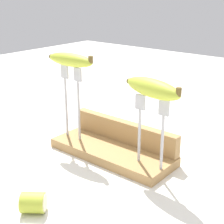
% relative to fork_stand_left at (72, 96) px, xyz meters
% --- Properties ---
extents(ground_plane, '(3.00, 3.00, 0.00)m').
position_rel_fork_stand_left_xyz_m(ground_plane, '(0.13, 0.02, -0.14)').
color(ground_plane, white).
extents(wooden_board, '(0.34, 0.13, 0.02)m').
position_rel_fork_stand_left_xyz_m(wooden_board, '(0.13, 0.02, -0.13)').
color(wooden_board, '#A87F4C').
rests_on(wooden_board, ground).
extents(board_backstop, '(0.33, 0.03, 0.06)m').
position_rel_fork_stand_left_xyz_m(board_backstop, '(0.13, 0.07, -0.09)').
color(board_backstop, '#A87F4C').
rests_on(board_backstop, wooden_board).
extents(fork_stand_left, '(0.08, 0.01, 0.20)m').
position_rel_fork_stand_left_xyz_m(fork_stand_left, '(0.00, 0.00, 0.00)').
color(fork_stand_left, '#B2B2B7').
rests_on(fork_stand_left, wooden_board).
extents(fork_stand_right, '(0.09, 0.01, 0.17)m').
position_rel_fork_stand_left_xyz_m(fork_stand_right, '(0.26, 0.00, -0.02)').
color(fork_stand_right, '#B2B2B7').
rests_on(fork_stand_right, wooden_board).
extents(banana_raised_left, '(0.16, 0.05, 0.04)m').
position_rel_fork_stand_left_xyz_m(banana_raised_left, '(-0.00, -0.00, 0.10)').
color(banana_raised_left, '#B2C138').
rests_on(banana_raised_left, fork_stand_left).
extents(banana_raised_right, '(0.17, 0.08, 0.04)m').
position_rel_fork_stand_left_xyz_m(banana_raised_right, '(0.26, 0.00, 0.07)').
color(banana_raised_right, '#B2C138').
rests_on(banana_raised_right, fork_stand_right).
extents(banana_chunk_near, '(0.06, 0.06, 0.04)m').
position_rel_fork_stand_left_xyz_m(banana_chunk_near, '(0.16, -0.27, -0.12)').
color(banana_chunk_near, '#B2C138').
rests_on(banana_chunk_near, ground).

